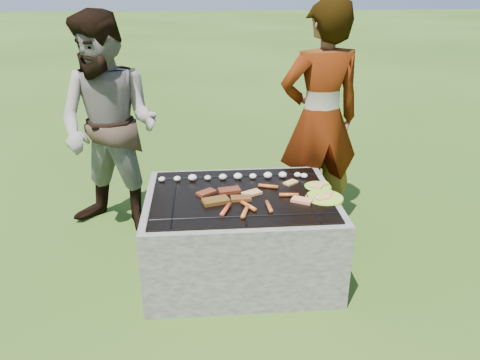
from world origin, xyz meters
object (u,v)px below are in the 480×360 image
(plate_near, at_px, (324,198))
(cook, at_px, (320,120))
(bystander, at_px, (110,127))
(plate_far, at_px, (318,186))
(fire_pit, at_px, (241,237))

(plate_near, relative_size, cook, 0.15)
(cook, xyz_separation_m, bystander, (-1.68, 0.08, -0.04))
(plate_far, xyz_separation_m, cook, (0.13, 0.58, 0.32))
(fire_pit, xyz_separation_m, plate_near, (0.56, -0.09, 0.33))
(fire_pit, height_order, plate_far, plate_far)
(plate_far, bearing_deg, bystander, 156.86)
(plate_far, xyz_separation_m, plate_near, (-0.00, -0.19, -0.00))
(fire_pit, distance_m, bystander, 1.38)
(bystander, bearing_deg, plate_near, -6.67)
(plate_far, height_order, cook, cook)
(fire_pit, distance_m, cook, 1.17)
(plate_far, height_order, plate_near, same)
(fire_pit, xyz_separation_m, cook, (0.69, 0.67, 0.65))
(plate_near, distance_m, cook, 0.84)
(fire_pit, relative_size, plate_near, 4.63)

